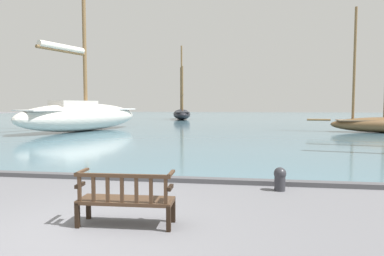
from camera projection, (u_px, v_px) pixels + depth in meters
The scene contains 7 objects.
ground_plane at pixel (77, 234), 5.38m from camera, with size 160.00×160.00×0.00m, color slate.
harbor_water at pixel (226, 119), 48.77m from camera, with size 100.00×80.00×0.08m, color slate.
quay_edge_kerb at pixel (146, 178), 9.17m from camera, with size 40.00×0.30×0.12m, color #4C4C50.
park_bench at pixel (126, 198), 5.73m from camera, with size 1.62×0.58×0.92m.
sailboat_nearest_port at pixel (83, 114), 25.35m from camera, with size 6.31×11.70×16.27m.
sailboat_mid_starboard at pixel (182, 113), 44.79m from camera, with size 3.82×7.92×9.59m.
mooring_bollard at pixel (280, 178), 8.08m from camera, with size 0.29×0.29×0.56m.
Camera 1 is at (2.58, -4.92, 2.04)m, focal length 32.00 mm.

